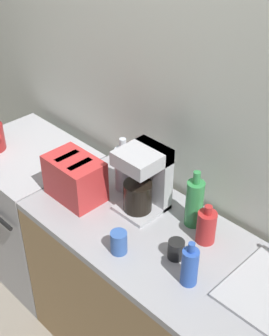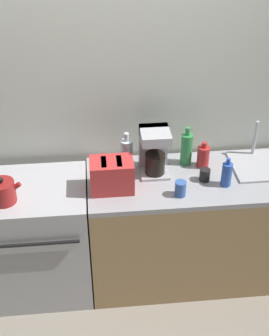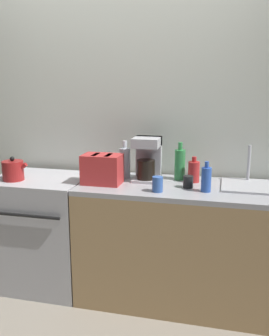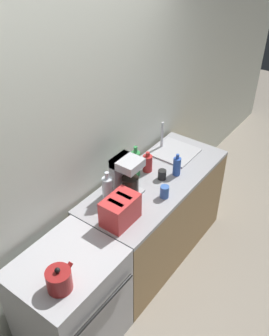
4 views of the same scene
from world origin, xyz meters
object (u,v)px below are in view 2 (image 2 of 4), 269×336
bottle_blue (227,174)px  bottle_clear (127,155)px  toaster (112,175)px  cup_blue (180,189)px  bottle_red (203,156)px  stove (39,238)px  kettle (3,192)px  coffee_maker (154,150)px  cup_black (205,175)px  bottle_green (186,148)px

bottle_blue → bottle_clear: (-0.64, 0.25, 0.03)m
toaster → cup_blue: toaster is taller
bottle_clear → cup_blue: size_ratio=2.77×
bottle_red → stove: bearing=-172.7°
bottle_clear → toaster: bearing=-118.1°
kettle → bottle_clear: 0.86m
stove → cup_blue: 1.10m
coffee_maker → cup_black: bearing=-24.1°
cup_black → cup_blue: size_ratio=0.82×
bottle_blue → cup_black: (-0.13, 0.07, -0.05)m
bottle_red → bottle_green: bottle_green is taller
stove → toaster: bearing=-5.7°
toaster → cup_black: 0.64m
toaster → bottle_red: bearing=17.5°
cup_blue → bottle_clear: bearing=134.1°
bottle_clear → cup_black: bottle_clear is taller
bottle_clear → cup_black: size_ratio=3.36×
coffee_maker → cup_blue: bearing=-65.7°
kettle → bottle_blue: bearing=1.3°
kettle → cup_blue: size_ratio=1.92×
bottle_blue → cup_blue: bottle_blue is taller
stove → bottle_green: bottle_green is taller
kettle → cup_blue: kettle is taller
bottle_green → bottle_clear: bearing=-174.7°
bottle_blue → cup_black: bottle_blue is taller
bottle_red → bottle_clear: bearing=178.9°
toaster → cup_black: bearing=3.2°
toaster → bottle_blue: toaster is taller
stove → bottle_green: size_ratio=3.10×
bottle_green → cup_blue: 0.39m
stove → bottle_blue: bottle_blue is taller
bottle_clear → cup_black: 0.55m
toaster → bottle_red: (0.65, 0.21, -0.03)m
bottle_red → cup_black: 0.18m
stove → cup_black: cup_black is taller
cup_blue → bottle_red: bearing=55.7°
bottle_red → bottle_green: bearing=155.8°
bottle_blue → bottle_clear: 0.69m
stove → kettle: kettle is taller
toaster → bottle_clear: bottle_clear is taller
bottle_red → cup_black: (-0.02, -0.17, -0.04)m
coffee_maker → bottle_blue: bearing=-25.3°
kettle → toaster: (0.69, 0.07, 0.03)m
toaster → cup_black: toaster is taller
cup_black → bottle_red: bearing=82.1°
coffee_maker → cup_black: coffee_maker is taller
coffee_maker → bottle_blue: coffee_maker is taller
kettle → bottle_blue: (1.45, 0.03, 0.01)m
stove → kettle: (-0.16, -0.12, 0.52)m
coffee_maker → cup_blue: 0.35m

